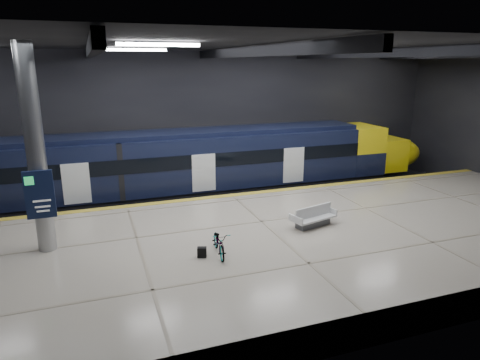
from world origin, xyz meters
name	(u,v)px	position (x,y,z in m)	size (l,w,h in m)	color
ground	(253,237)	(0.00, 0.00, 0.00)	(30.00, 30.00, 0.00)	black
room_shell	(254,104)	(0.00, 0.00, 5.72)	(30.10, 16.10, 8.05)	black
platform	(277,248)	(0.00, -2.50, 0.55)	(30.00, 11.00, 1.10)	#B9AD9D
safety_strip	(232,195)	(0.00, 2.75, 1.11)	(30.00, 0.40, 0.01)	gold
rails	(217,199)	(0.00, 5.50, 0.08)	(30.00, 1.52, 0.16)	gray
train	(174,167)	(-2.27, 5.50, 2.06)	(29.40, 2.84, 3.79)	black
bench	(313,219)	(1.71, -2.14, 1.39)	(2.01, 1.23, 0.83)	#595B60
bicycle	(219,242)	(-2.53, -3.41, 1.54)	(0.58, 1.66, 0.87)	#99999E
pannier_bag	(202,252)	(-3.13, -3.41, 1.28)	(0.30, 0.18, 0.35)	black
info_column	(36,154)	(-8.00, -1.03, 4.46)	(0.90, 0.78, 6.90)	#9EA0A5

